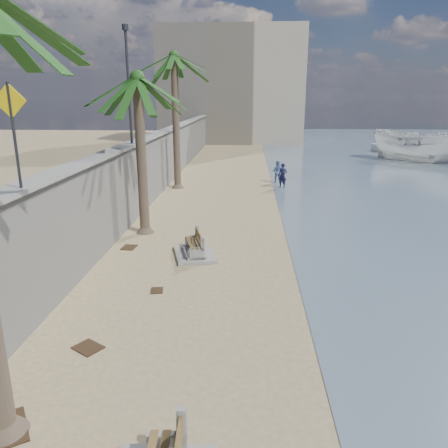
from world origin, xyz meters
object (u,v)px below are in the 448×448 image
object	(u,v)px
bench_far	(194,246)
boat_cruiser	(421,144)
yacht_far	(409,151)
sailboat_west	(447,143)
palm_mid	(137,80)
person_b	(277,170)
palm_back	(174,58)
person_a	(283,174)

from	to	relation	value
bench_far	boat_cruiser	world-z (taller)	boat_cruiser
yacht_far	bench_far	bearing A→B (deg)	121.79
bench_far	sailboat_west	bearing A→B (deg)	56.90
palm_mid	boat_cruiser	size ratio (longest dim) A/B	1.83
person_b	sailboat_west	size ratio (longest dim) A/B	0.19
palm_back	boat_cruiser	xyz separation A→B (m)	(20.22, 13.29, -6.35)
bench_far	person_a	size ratio (longest dim) A/B	1.26
palm_mid	palm_back	distance (m)	9.98
sailboat_west	palm_mid	bearing A→B (deg)	-127.48
person_b	boat_cruiser	xyz separation A→B (m)	(13.64, 11.05, 0.76)
palm_back	person_b	bearing A→B (deg)	18.76
sailboat_west	person_b	bearing A→B (deg)	-131.31
boat_cruiser	sailboat_west	xyz separation A→B (m)	(8.48, 14.12, -1.29)
person_a	person_b	distance (m)	1.87
palm_mid	sailboat_west	bearing A→B (deg)	52.52
bench_far	person_b	world-z (taller)	person_b
bench_far	person_b	xyz separation A→B (m)	(3.95, 14.82, 0.47)
boat_cruiser	yacht_far	bearing A→B (deg)	32.94
bench_far	person_a	xyz separation A→B (m)	(4.18, 12.96, 0.54)
boat_cruiser	yacht_far	distance (m)	5.09
person_a	boat_cruiser	bearing A→B (deg)	69.94
palm_mid	palm_back	size ratio (longest dim) A/B	0.81
palm_mid	person_a	distance (m)	13.36
bench_far	person_a	bearing A→B (deg)	72.13
person_b	boat_cruiser	world-z (taller)	boat_cruiser
palm_back	yacht_far	world-z (taller)	palm_back
yacht_far	sailboat_west	bearing A→B (deg)	-67.25
palm_back	person_b	size ratio (longest dim) A/B	5.36
palm_mid	palm_back	bearing A→B (deg)	90.77
person_a	person_b	bearing A→B (deg)	123.14
bench_far	palm_mid	world-z (taller)	palm_mid
palm_mid	boat_cruiser	bearing A→B (deg)	49.04
bench_far	palm_back	size ratio (longest dim) A/B	0.26
palm_back	yacht_far	size ratio (longest dim) A/B	1.06
boat_cruiser	bench_far	bearing A→B (deg)	-172.41
bench_far	sailboat_west	world-z (taller)	sailboat_west
person_a	person_b	xyz separation A→B (m)	(-0.23, 1.86, -0.08)
person_a	sailboat_west	distance (m)	34.78
yacht_far	sailboat_west	size ratio (longest dim) A/B	0.94
person_b	yacht_far	size ratio (longest dim) A/B	0.20
bench_far	palm_mid	distance (m)	7.03
bench_far	palm_back	distance (m)	14.93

